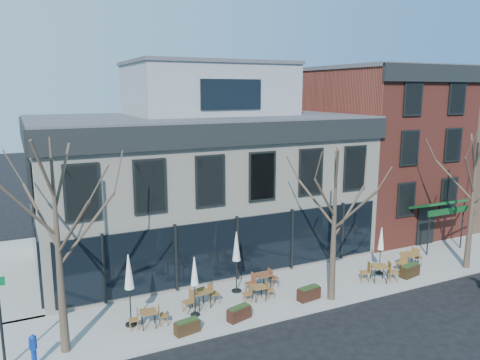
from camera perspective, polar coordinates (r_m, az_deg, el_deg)
name	(u,v)px	position (r m, az deg, el deg)	size (l,w,h in m)	color
ground	(236,283)	(24.34, -0.45, -12.39)	(120.00, 120.00, 0.00)	black
sidewalk_front	(314,285)	(24.11, 8.99, -12.57)	(33.50, 4.70, 0.15)	gray
corner_building	(200,175)	(27.49, -4.86, 0.59)	(18.39, 10.39, 11.10)	beige
red_brick_building	(374,148)	(34.05, 15.97, 3.76)	(8.20, 11.78, 11.18)	maroon
bg_building	(460,148)	(42.06, 25.25, 3.55)	(12.00, 12.00, 10.00)	#8C664C
tree_corner	(58,245)	(17.86, -21.28, -7.39)	(3.93, 3.98, 7.92)	#382B21
tree_mid	(334,223)	(21.40, 11.43, -5.13)	(3.50, 3.55, 7.04)	#382B21
tree_right	(473,198)	(27.62, 26.53, -1.97)	(3.72, 3.77, 7.48)	#382B21
sign_pole	(0,317)	(18.35, -27.19, -14.67)	(0.50, 0.10, 3.40)	black
call_box	(33,349)	(18.63, -23.87, -18.37)	(0.26, 0.24, 1.23)	#0B2E96
cafe_set_0	(149,317)	(20.08, -11.09, -16.08)	(1.63, 0.72, 0.84)	brown
cafe_set_1	(201,297)	(21.32, -4.74, -14.05)	(1.88, 0.87, 0.96)	brown
cafe_set_2	(259,291)	(21.99, 2.30, -13.43)	(1.57, 0.68, 0.82)	brown
cafe_set_3	(262,280)	(23.02, 2.70, -12.10)	(1.81, 0.77, 0.94)	brown
cafe_set_4	(379,272)	(24.89, 16.61, -10.65)	(1.96, 1.23, 1.02)	brown
cafe_set_5	(409,260)	(27.02, 19.96, -9.10)	(2.03, 0.94, 1.04)	brown
umbrella_0	(129,276)	(19.67, -13.38, -11.28)	(0.49, 0.49, 3.04)	black
umbrella_1	(195,274)	(20.16, -5.57, -11.38)	(0.42, 0.42, 2.62)	black
umbrella_2	(236,250)	(22.21, -0.44, -8.48)	(0.48, 0.48, 2.98)	black
umbrella_4	(381,241)	(25.52, 16.81, -7.15)	(0.40, 0.40, 2.51)	black
planter_0	(187,327)	(19.48, -6.46, -17.33)	(1.06, 0.56, 0.57)	#322110
planter_1	(239,313)	(20.36, -0.11, -15.90)	(1.13, 0.68, 0.59)	black
planter_2	(309,293)	(22.31, 8.39, -13.49)	(1.16, 0.59, 0.62)	black
planter_3	(410,270)	(26.09, 19.99, -10.33)	(1.21, 0.67, 0.64)	black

